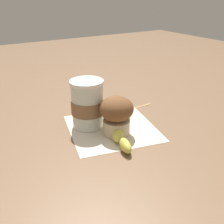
% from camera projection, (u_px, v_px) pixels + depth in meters
% --- Properties ---
extents(ground_plane, '(3.00, 3.00, 0.00)m').
position_uv_depth(ground_plane, '(112.00, 128.00, 0.77)').
color(ground_plane, brown).
extents(paper_napkin, '(0.29, 0.29, 0.00)m').
position_uv_depth(paper_napkin, '(112.00, 128.00, 0.77)').
color(paper_napkin, beige).
rests_on(paper_napkin, ground_plane).
extents(coffee_cup, '(0.10, 0.10, 0.14)m').
position_uv_depth(coffee_cup, '(87.00, 104.00, 0.75)').
color(coffee_cup, silver).
rests_on(coffee_cup, paper_napkin).
extents(muffin, '(0.09, 0.09, 0.11)m').
position_uv_depth(muffin, '(116.00, 114.00, 0.72)').
color(muffin, beige).
rests_on(muffin, paper_napkin).
extents(banana, '(0.15, 0.20, 0.03)m').
position_uv_depth(banana, '(120.00, 129.00, 0.73)').
color(banana, '#D6CC4C').
rests_on(banana, paper_napkin).
extents(wooden_stirrer, '(0.11, 0.01, 0.00)m').
position_uv_depth(wooden_stirrer, '(138.00, 107.00, 0.90)').
color(wooden_stirrer, tan).
rests_on(wooden_stirrer, ground_plane).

